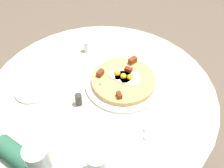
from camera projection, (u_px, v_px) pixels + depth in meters
name	position (u px, v px, depth m)	size (l,w,h in m)	color
ground_plane	(104.00, 167.00, 1.64)	(6.00, 6.00, 0.00)	#6B5B4C
dining_table	(102.00, 115.00, 1.25)	(0.99, 0.99, 0.72)	beige
pizza_plate	(123.00, 82.00, 1.15)	(0.34, 0.34, 0.01)	white
breakfast_pizza	(123.00, 79.00, 1.14)	(0.28, 0.28, 0.05)	tan
bread_plate	(33.00, 90.00, 1.12)	(0.15, 0.15, 0.01)	silver
napkin	(168.00, 135.00, 0.97)	(0.17, 0.14, 0.00)	white
fork	(168.00, 130.00, 0.98)	(0.18, 0.01, 0.01)	silver
knife	(169.00, 139.00, 0.95)	(0.18, 0.01, 0.01)	silver
water_glass	(97.00, 165.00, 0.82)	(0.07, 0.07, 0.12)	silver
water_bottle	(42.00, 168.00, 0.77)	(0.07, 0.07, 0.20)	silver
salt_shaker	(86.00, 46.00, 1.29)	(0.03, 0.03, 0.06)	white
pepper_shaker	(79.00, 100.00, 1.06)	(0.03, 0.03, 0.05)	#3F3833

